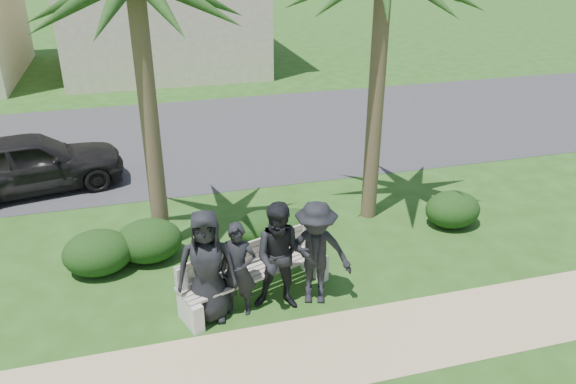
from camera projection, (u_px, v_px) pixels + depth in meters
name	position (u px, v px, depth m)	size (l,w,h in m)	color
ground	(303.00, 281.00, 9.85)	(160.00, 160.00, 0.00)	#234714
footpath	(338.00, 348.00, 8.28)	(30.00, 1.60, 0.01)	tan
asphalt_street	(226.00, 135.00, 16.83)	(160.00, 8.00, 0.01)	#2D2D30
park_bench	(256.00, 275.00, 9.27)	(2.79, 1.44, 0.91)	gray
man_a	(207.00, 267.00, 8.55)	(0.91, 0.59, 1.87)	black
man_b	(238.00, 269.00, 8.74)	(0.58, 0.38, 1.58)	black
man_c	(281.00, 257.00, 8.81)	(0.90, 0.70, 1.85)	black
man_d	(316.00, 253.00, 8.96)	(1.17, 0.67, 1.80)	black
hedge_a	(98.00, 251.00, 9.98)	(1.23, 1.02, 0.80)	black
hedge_b	(149.00, 239.00, 10.37)	(1.23, 1.01, 0.80)	black
hedge_c	(263.00, 227.00, 10.93)	(1.03, 0.85, 0.67)	black
hedge_d	(292.00, 227.00, 10.85)	(1.14, 0.94, 0.74)	black
hedge_f	(453.00, 208.00, 11.57)	(1.15, 0.95, 0.75)	black
car_a	(31.00, 163.00, 12.97)	(1.65, 4.10, 1.40)	black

